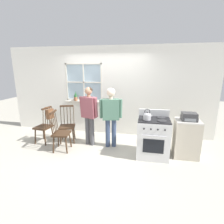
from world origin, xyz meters
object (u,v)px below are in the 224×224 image
at_px(chair_by_window, 44,127).
at_px(handbag, 50,114).
at_px(stove, 153,137).
at_px(kettle, 147,116).
at_px(person_teen_center, 111,112).
at_px(chair_center_cluster, 61,133).
at_px(potted_plant, 76,97).
at_px(person_elderly_left, 89,111).
at_px(side_counter, 186,138).
at_px(chair_near_wall, 67,126).
at_px(stereo, 189,117).

bearing_deg(chair_by_window, handbag, 90.00).
bearing_deg(stove, kettle, -141.17).
xyz_separation_m(person_teen_center, handbag, (-1.66, -0.13, -0.10)).
distance_m(chair_center_cluster, stove, 2.29).
distance_m(person_teen_center, potted_plant, 1.62).
distance_m(person_elderly_left, person_teen_center, 0.59).
bearing_deg(handbag, stove, -3.83).
relative_size(chair_by_window, kettle, 4.19).
height_order(person_teen_center, potted_plant, person_teen_center).
distance_m(kettle, handbag, 2.60).
height_order(person_teen_center, side_counter, person_teen_center).
bearing_deg(person_teen_center, stove, -29.34).
height_order(kettle, handbag, kettle).
xyz_separation_m(kettle, side_counter, (0.94, 0.27, -0.57)).
relative_size(person_elderly_left, person_teen_center, 1.00).
relative_size(chair_by_window, person_elderly_left, 0.65).
relative_size(stove, potted_plant, 3.43).
bearing_deg(handbag, person_elderly_left, 7.56).
relative_size(kettle, side_counter, 0.27).
relative_size(kettle, handbag, 0.80).
height_order(chair_center_cluster, person_elderly_left, person_elderly_left).
bearing_deg(chair_near_wall, chair_by_window, 178.39).
bearing_deg(stereo, chair_by_window, 178.62).
xyz_separation_m(person_teen_center, stereo, (1.85, -0.19, 0.02)).
relative_size(person_elderly_left, potted_plant, 5.01).
xyz_separation_m(stove, potted_plant, (-2.41, 1.21, 0.68)).
bearing_deg(person_elderly_left, chair_near_wall, -169.15).
bearing_deg(stove, potted_plant, 153.31).
bearing_deg(chair_center_cluster, side_counter, -92.72).
xyz_separation_m(kettle, stereo, (0.94, 0.25, -0.04)).
bearing_deg(person_teen_center, chair_near_wall, 162.93).
distance_m(person_teen_center, handbag, 1.67).
height_order(stove, side_counter, stove).
bearing_deg(person_teen_center, stereo, -19.09).
distance_m(chair_by_window, person_teen_center, 1.96).
relative_size(chair_near_wall, side_counter, 1.15).
bearing_deg(person_teen_center, kettle, -39.03).
xyz_separation_m(chair_by_window, stove, (2.97, -0.21, 0.02)).
bearing_deg(handbag, chair_near_wall, 29.75).
distance_m(chair_near_wall, chair_center_cluster, 0.55).
height_order(chair_by_window, potted_plant, potted_plant).
height_order(chair_near_wall, kettle, kettle).
bearing_deg(chair_near_wall, kettle, -32.32).
xyz_separation_m(chair_by_window, chair_near_wall, (0.61, 0.19, 0.00)).
bearing_deg(chair_center_cluster, person_elderly_left, -60.65).
relative_size(person_teen_center, stereo, 4.63).
relative_size(handbag, stereo, 0.90).
bearing_deg(chair_center_cluster, person_teen_center, -77.24).
bearing_deg(handbag, kettle, -6.96).
bearing_deg(stove, chair_by_window, 175.93).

